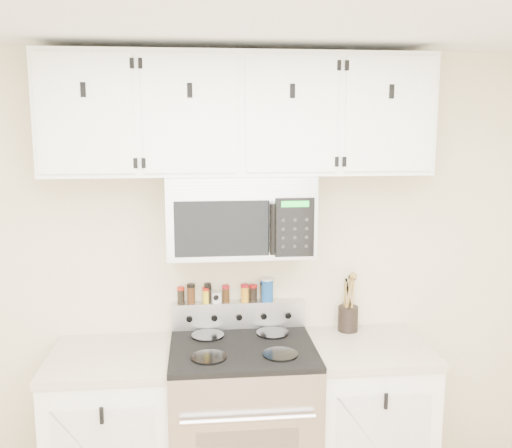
{
  "coord_description": "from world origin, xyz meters",
  "views": [
    {
      "loc": [
        -0.22,
        -1.42,
        2.1
      ],
      "look_at": [
        0.07,
        1.45,
        1.6
      ],
      "focal_mm": 40.0,
      "sensor_mm": 36.0,
      "label": 1
    }
  ],
  "objects": [
    {
      "name": "back_wall",
      "position": [
        0.0,
        1.75,
        1.25
      ],
      "size": [
        3.5,
        0.01,
        2.5
      ],
      "primitive_type": "cube",
      "color": "beige",
      "rests_on": "floor"
    },
    {
      "name": "range",
      "position": [
        0.0,
        1.43,
        0.49
      ],
      "size": [
        0.76,
        0.65,
        1.1
      ],
      "color": "#B7B7BA",
      "rests_on": "floor"
    },
    {
      "name": "base_cabinet_left",
      "position": [
        -0.69,
        1.45,
        0.46
      ],
      "size": [
        0.64,
        0.62,
        0.92
      ],
      "color": "white",
      "rests_on": "floor"
    },
    {
      "name": "base_cabinet_right",
      "position": [
        0.69,
        1.45,
        0.46
      ],
      "size": [
        0.64,
        0.62,
        0.92
      ],
      "color": "white",
      "rests_on": "floor"
    },
    {
      "name": "microwave",
      "position": [
        0.0,
        1.55,
        1.63
      ],
      "size": [
        0.76,
        0.44,
        0.42
      ],
      "color": "#9E9EA3",
      "rests_on": "back_wall"
    },
    {
      "name": "upper_cabinets",
      "position": [
        -0.0,
        1.58,
        2.15
      ],
      "size": [
        2.0,
        0.35,
        0.62
      ],
      "color": "white",
      "rests_on": "back_wall"
    },
    {
      "name": "utensil_crock",
      "position": [
        0.63,
        1.66,
        1.0
      ],
      "size": [
        0.12,
        0.12,
        0.34
      ],
      "color": "black",
      "rests_on": "base_cabinet_right"
    },
    {
      "name": "kitchen_timer",
      "position": [
        -0.13,
        1.71,
        1.13
      ],
      "size": [
        0.06,
        0.06,
        0.06
      ],
      "primitive_type": "cube",
      "rotation": [
        0.0,
        0.0,
        0.36
      ],
      "color": "silver",
      "rests_on": "range"
    },
    {
      "name": "salt_canister",
      "position": [
        0.16,
        1.71,
        1.17
      ],
      "size": [
        0.07,
        0.07,
        0.13
      ],
      "color": "#154995",
      "rests_on": "range"
    },
    {
      "name": "spice_jar_0",
      "position": [
        -0.32,
        1.71,
        1.15
      ],
      "size": [
        0.04,
        0.04,
        0.1
      ],
      "color": "black",
      "rests_on": "range"
    },
    {
      "name": "spice_jar_1",
      "position": [
        -0.27,
        1.71,
        1.16
      ],
      "size": [
        0.05,
        0.05,
        0.11
      ],
      "color": "#452510",
      "rests_on": "range"
    },
    {
      "name": "spice_jar_2",
      "position": [
        -0.18,
        1.71,
        1.15
      ],
      "size": [
        0.05,
        0.05,
        0.09
      ],
      "color": "yellow",
      "rests_on": "range"
    },
    {
      "name": "spice_jar_3",
      "position": [
        -0.17,
        1.71,
        1.16
      ],
      "size": [
        0.04,
        0.04,
        0.11
      ],
      "color": "black",
      "rests_on": "range"
    },
    {
      "name": "spice_jar_4",
      "position": [
        -0.17,
        1.71,
        1.15
      ],
      "size": [
        0.04,
        0.04,
        0.1
      ],
      "color": "black",
      "rests_on": "range"
    },
    {
      "name": "spice_jar_5",
      "position": [
        -0.07,
        1.71,
        1.15
      ],
      "size": [
        0.04,
        0.04,
        0.1
      ],
      "color": "#39220D",
      "rests_on": "range"
    },
    {
      "name": "spice_jar_6",
      "position": [
        0.04,
        1.71,
        1.15
      ],
      "size": [
        0.05,
        0.05,
        0.1
      ],
      "color": "orange",
      "rests_on": "range"
    },
    {
      "name": "spice_jar_7",
      "position": [
        0.09,
        1.71,
        1.15
      ],
      "size": [
        0.04,
        0.04,
        0.1
      ],
      "color": "black",
      "rests_on": "range"
    },
    {
      "name": "spice_jar_8",
      "position": [
        0.15,
        1.71,
        1.16
      ],
      "size": [
        0.05,
        0.05,
        0.11
      ],
      "color": "#3E270F",
      "rests_on": "range"
    },
    {
      "name": "spice_jar_9",
      "position": [
        0.16,
        1.71,
        1.15
      ],
      "size": [
        0.05,
        0.05,
        0.1
      ],
      "color": "gold",
      "rests_on": "range"
    },
    {
      "name": "spice_jar_10",
      "position": [
        0.17,
        1.71,
        1.15
      ],
      "size": [
        0.04,
        0.04,
        0.09
      ],
      "color": "gold",
      "rests_on": "range"
    }
  ]
}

